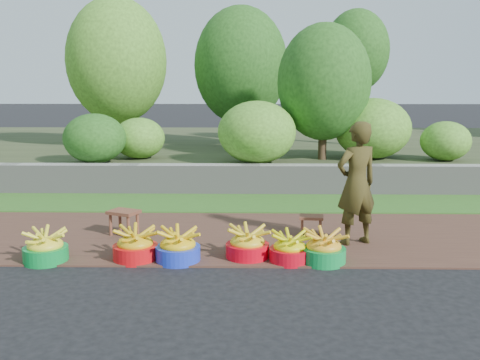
{
  "coord_description": "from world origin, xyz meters",
  "views": [
    {
      "loc": [
        -0.01,
        -5.56,
        1.94
      ],
      "look_at": [
        -0.14,
        1.3,
        0.75
      ],
      "focal_mm": 40.0,
      "sensor_mm": 36.0,
      "label": 1
    }
  ],
  "objects_px": {
    "basin_d": "(247,245)",
    "stool_left": "(124,215)",
    "basin_f": "(324,249)",
    "vendor_woman": "(357,183)",
    "stool_right": "(311,220)",
    "basin_b": "(135,246)",
    "basin_a": "(45,248)",
    "basin_c": "(178,247)",
    "basin_e": "(290,249)"
  },
  "relations": [
    {
      "from": "basin_f",
      "to": "vendor_woman",
      "type": "distance_m",
      "value": 1.06
    },
    {
      "from": "stool_right",
      "to": "vendor_woman",
      "type": "xyz_separation_m",
      "value": [
        0.5,
        -0.33,
        0.54
      ]
    },
    {
      "from": "basin_d",
      "to": "basin_c",
      "type": "bearing_deg",
      "value": -171.23
    },
    {
      "from": "basin_b",
      "to": "basin_a",
      "type": "bearing_deg",
      "value": -175.62
    },
    {
      "from": "basin_d",
      "to": "stool_left",
      "type": "relative_size",
      "value": 1.09
    },
    {
      "from": "vendor_woman",
      "to": "basin_f",
      "type": "bearing_deg",
      "value": 32.57
    },
    {
      "from": "stool_left",
      "to": "basin_c",
      "type": "bearing_deg",
      "value": -50.56
    },
    {
      "from": "basin_b",
      "to": "stool_right",
      "type": "height_order",
      "value": "basin_b"
    },
    {
      "from": "basin_f",
      "to": "stool_right",
      "type": "bearing_deg",
      "value": 91.22
    },
    {
      "from": "basin_e",
      "to": "stool_right",
      "type": "distance_m",
      "value": 1.08
    },
    {
      "from": "basin_b",
      "to": "stool_left",
      "type": "relative_size",
      "value": 1.1
    },
    {
      "from": "basin_a",
      "to": "basin_b",
      "type": "xyz_separation_m",
      "value": [
        1.0,
        0.08,
        0.0
      ]
    },
    {
      "from": "basin_a",
      "to": "basin_b",
      "type": "bearing_deg",
      "value": 4.38
    },
    {
      "from": "basin_d",
      "to": "vendor_woman",
      "type": "bearing_deg",
      "value": 23.49
    },
    {
      "from": "basin_d",
      "to": "stool_left",
      "type": "height_order",
      "value": "basin_d"
    },
    {
      "from": "basin_f",
      "to": "stool_left",
      "type": "relative_size",
      "value": 1.08
    },
    {
      "from": "basin_e",
      "to": "stool_right",
      "type": "height_order",
      "value": "basin_e"
    },
    {
      "from": "basin_c",
      "to": "vendor_woman",
      "type": "height_order",
      "value": "vendor_woman"
    },
    {
      "from": "vendor_woman",
      "to": "basin_c",
      "type": "bearing_deg",
      "value": -5.18
    },
    {
      "from": "basin_b",
      "to": "stool_right",
      "type": "distance_m",
      "value": 2.32
    },
    {
      "from": "basin_a",
      "to": "vendor_woman",
      "type": "distance_m",
      "value": 3.73
    },
    {
      "from": "basin_b",
      "to": "vendor_woman",
      "type": "xyz_separation_m",
      "value": [
        2.6,
        0.66,
        0.61
      ]
    },
    {
      "from": "basin_c",
      "to": "basin_d",
      "type": "distance_m",
      "value": 0.79
    },
    {
      "from": "basin_a",
      "to": "stool_left",
      "type": "relative_size",
      "value": 1.08
    },
    {
      "from": "basin_d",
      "to": "basin_e",
      "type": "relative_size",
      "value": 1.09
    },
    {
      "from": "stool_right",
      "to": "vendor_woman",
      "type": "distance_m",
      "value": 0.81
    },
    {
      "from": "basin_c",
      "to": "stool_right",
      "type": "xyz_separation_m",
      "value": [
        1.61,
        1.03,
        0.07
      ]
    },
    {
      "from": "basin_a",
      "to": "basin_e",
      "type": "relative_size",
      "value": 1.08
    },
    {
      "from": "basin_d",
      "to": "stool_left",
      "type": "distance_m",
      "value": 1.87
    },
    {
      "from": "basin_b",
      "to": "basin_c",
      "type": "relative_size",
      "value": 1.0
    },
    {
      "from": "basin_c",
      "to": "basin_f",
      "type": "xyz_separation_m",
      "value": [
        1.63,
        -0.02,
        -0.0
      ]
    },
    {
      "from": "basin_e",
      "to": "basin_f",
      "type": "distance_m",
      "value": 0.38
    },
    {
      "from": "basin_a",
      "to": "basin_c",
      "type": "height_order",
      "value": "basin_c"
    },
    {
      "from": "basin_b",
      "to": "basin_d",
      "type": "bearing_deg",
      "value": 3.81
    },
    {
      "from": "basin_b",
      "to": "basin_d",
      "type": "distance_m",
      "value": 1.27
    },
    {
      "from": "basin_d",
      "to": "stool_left",
      "type": "xyz_separation_m",
      "value": [
        -1.63,
        0.91,
        0.12
      ]
    },
    {
      "from": "basin_a",
      "to": "stool_right",
      "type": "relative_size",
      "value": 1.48
    },
    {
      "from": "basin_d",
      "to": "basin_e",
      "type": "bearing_deg",
      "value": -13.63
    },
    {
      "from": "basin_d",
      "to": "stool_left",
      "type": "bearing_deg",
      "value": 150.78
    },
    {
      "from": "basin_a",
      "to": "stool_left",
      "type": "xyz_separation_m",
      "value": [
        0.64,
        1.07,
        0.12
      ]
    },
    {
      "from": "stool_left",
      "to": "basin_b",
      "type": "bearing_deg",
      "value": -70.07
    },
    {
      "from": "stool_left",
      "to": "vendor_woman",
      "type": "xyz_separation_m",
      "value": [
        2.97,
        -0.33,
        0.5
      ]
    },
    {
      "from": "basin_c",
      "to": "stool_left",
      "type": "xyz_separation_m",
      "value": [
        -0.85,
        1.03,
        0.11
      ]
    },
    {
      "from": "stool_left",
      "to": "vendor_woman",
      "type": "height_order",
      "value": "vendor_woman"
    },
    {
      "from": "basin_a",
      "to": "basin_d",
      "type": "xyz_separation_m",
      "value": [
        2.27,
        0.16,
        0.0
      ]
    },
    {
      "from": "stool_left",
      "to": "stool_right",
      "type": "bearing_deg",
      "value": -0.16
    },
    {
      "from": "basin_c",
      "to": "basin_f",
      "type": "distance_m",
      "value": 1.63
    },
    {
      "from": "basin_c",
      "to": "stool_right",
      "type": "height_order",
      "value": "basin_c"
    },
    {
      "from": "basin_e",
      "to": "stool_left",
      "type": "xyz_separation_m",
      "value": [
        -2.11,
        1.03,
        0.13
      ]
    },
    {
      "from": "stool_left",
      "to": "vendor_woman",
      "type": "relative_size",
      "value": 0.3
    }
  ]
}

